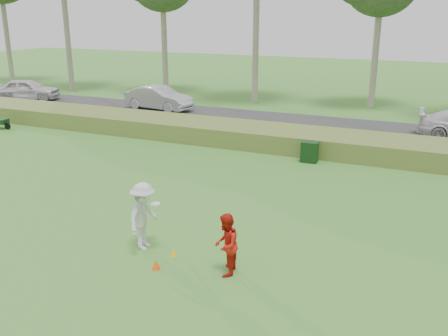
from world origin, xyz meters
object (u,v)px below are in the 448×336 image
at_px(player_white, 144,216).
at_px(player_red, 226,245).
at_px(utility_cabinet, 310,152).
at_px(car_mid, 159,98).
at_px(cone_yellow, 174,252).
at_px(cone_orange, 156,264).
at_px(car_left, 27,89).

distance_m(player_white, player_red, 2.73).
distance_m(utility_cabinet, car_mid, 14.41).
bearing_deg(cone_yellow, cone_orange, -94.77).
xyz_separation_m(player_red, cone_orange, (-1.77, -0.51, -0.69)).
distance_m(cone_yellow, car_mid, 20.95).
xyz_separation_m(car_left, car_mid, (10.87, 0.63, 0.01)).
height_order(player_red, cone_orange, player_red).
height_order(cone_orange, car_mid, car_mid).
height_order(player_red, utility_cabinet, player_red).
distance_m(utility_cabinet, car_left, 24.15).
xyz_separation_m(cone_yellow, utility_cabinet, (1.12, 10.17, 0.34)).
bearing_deg(utility_cabinet, car_mid, 144.69).
relative_size(player_red, utility_cabinet, 1.77).
bearing_deg(utility_cabinet, player_white, -105.51).
distance_m(cone_orange, car_left, 28.33).
xyz_separation_m(player_red, car_left, (-23.71, 17.40, 0.02)).
distance_m(player_red, cone_orange, 1.97).
bearing_deg(player_red, car_left, -138.60).
height_order(cone_yellow, utility_cabinet, utility_cabinet).
bearing_deg(cone_yellow, car_mid, 122.14).
bearing_deg(player_white, utility_cabinet, -14.58).
relative_size(player_white, utility_cabinet, 2.11).
bearing_deg(car_left, player_red, -148.43).
bearing_deg(player_red, car_mid, -156.88).
xyz_separation_m(utility_cabinet, car_left, (-23.14, 6.92, 0.37)).
xyz_separation_m(cone_yellow, car_left, (-22.01, 17.09, 0.72)).
relative_size(cone_orange, cone_yellow, 1.07).
relative_size(cone_orange, car_left, 0.06).
bearing_deg(car_mid, utility_cabinet, -114.89).
distance_m(player_white, cone_orange, 1.55).
bearing_deg(player_red, player_white, -110.96).
height_order(player_white, car_mid, player_white).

